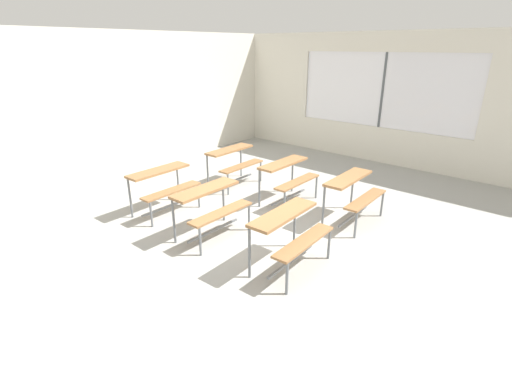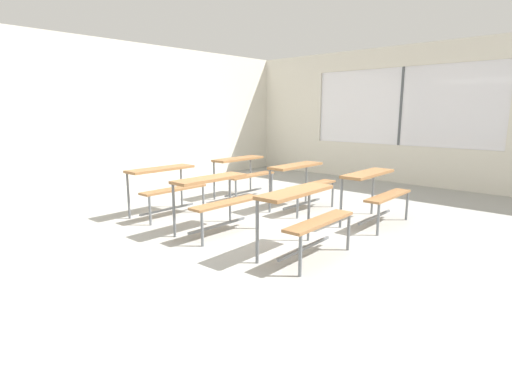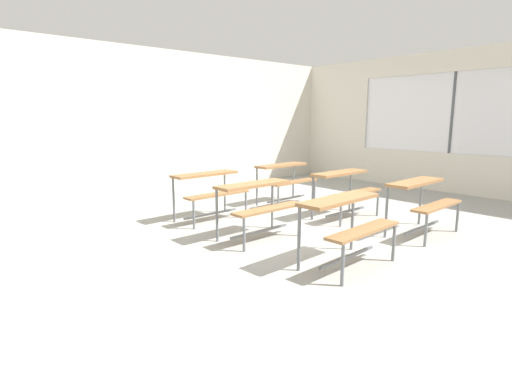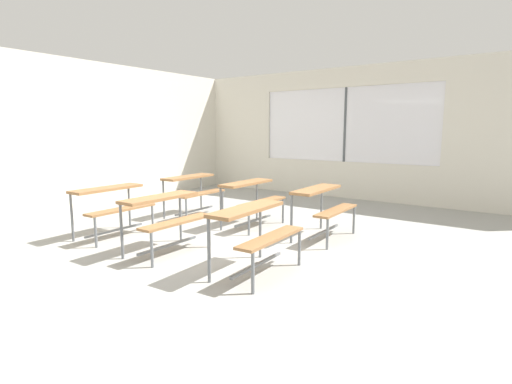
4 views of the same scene
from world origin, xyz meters
TOP-DOWN VIEW (x-y plane):
  - ground at (0.00, 0.00)m, footprint 10.00×9.00m
  - wall_back at (0.00, 4.50)m, footprint 10.00×0.12m
  - wall_right at (5.00, -0.13)m, footprint 0.12×9.00m
  - desk_bench_r0c0 at (-0.32, -0.77)m, footprint 1.13×0.64m
  - desk_bench_r0c1 at (1.45, -0.72)m, footprint 1.12×0.63m
  - desk_bench_r1c0 at (-0.39, 0.61)m, footprint 1.11×0.61m
  - desk_bench_r1c1 at (1.42, 0.55)m, footprint 1.11×0.61m
  - desk_bench_r2c0 at (-0.32, 1.86)m, footprint 1.12×0.62m
  - desk_bench_r2c1 at (1.45, 1.93)m, footprint 1.12×0.63m

SIDE VIEW (x-z plane):
  - ground at x=0.00m, z-range -0.05..0.00m
  - desk_bench_r0c0 at x=-0.32m, z-range 0.19..0.93m
  - desk_bench_r0c1 at x=1.45m, z-range 0.19..0.93m
  - desk_bench_r1c0 at x=-0.39m, z-range 0.19..0.93m
  - desk_bench_r1c1 at x=1.42m, z-range 0.19..0.93m
  - desk_bench_r2c0 at x=-0.32m, z-range 0.19..0.93m
  - desk_bench_r2c1 at x=1.45m, z-range 0.19..0.93m
  - wall_right at x=5.00m, z-range -0.05..2.95m
  - wall_back at x=0.00m, z-range 0.00..3.00m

